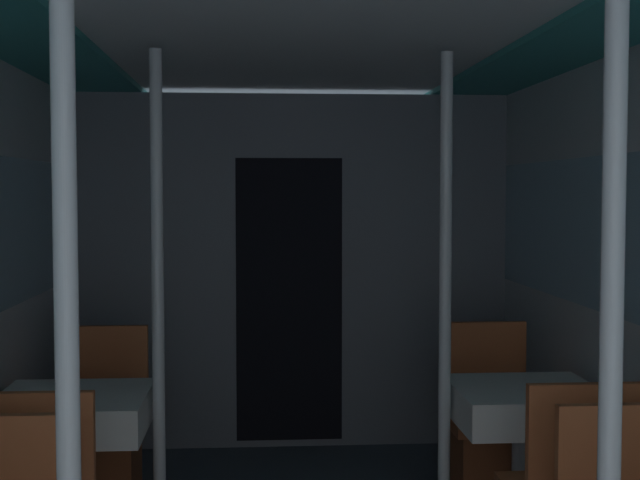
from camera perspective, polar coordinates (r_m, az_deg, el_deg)
The scene contains 10 objects.
ceiling_panel at distance 3.16m, azimuth -0.47°, elevation 14.65°, with size 2.71×6.41×0.07m.
bulkhead_far at distance 5.41m, azimuth -2.00°, elevation -2.06°, with size 2.65×0.09×2.14m.
support_pole_left_0 at distance 2.05m, azimuth -15.83°, elevation -10.55°, with size 0.05×0.05×2.14m.
dining_table_left_1 at distance 3.93m, azimuth -15.54°, elevation -11.12°, with size 0.62×0.62×0.71m.
chair_left_far_1 at distance 4.54m, azimuth -14.05°, elevation -13.31°, with size 0.45×0.45×0.88m.
support_pole_left_1 at distance 3.78m, azimuth -10.33°, elevation -4.25°, with size 0.05×0.05×2.14m.
support_pole_right_0 at distance 2.16m, azimuth 18.08°, elevation -9.87°, with size 0.05×0.05×2.14m.
dining_table_right_1 at distance 4.02m, azimuth 13.02°, elevation -10.75°, with size 0.62×0.62×0.71m.
chair_right_far_1 at distance 4.62m, azimuth 10.89°, elevation -12.98°, with size 0.45×0.45×0.88m.
support_pole_right_1 at distance 3.85m, azimuth 8.01°, elevation -4.11°, with size 0.05×0.05×2.14m.
Camera 1 is at (-0.20, -1.28, 1.55)m, focal length 50.00 mm.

